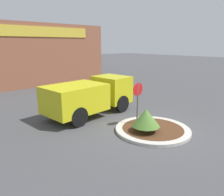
% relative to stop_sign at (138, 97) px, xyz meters
% --- Properties ---
extents(ground_plane, '(120.00, 120.00, 0.00)m').
position_rel_stop_sign_xyz_m(ground_plane, '(0.05, -0.93, -1.49)').
color(ground_plane, '#474749').
extents(traffic_island, '(3.44, 3.44, 0.14)m').
position_rel_stop_sign_xyz_m(traffic_island, '(0.05, -0.93, -1.42)').
color(traffic_island, '#BCB7AD').
rests_on(traffic_island, ground_plane).
extents(stop_sign, '(0.64, 0.07, 2.17)m').
position_rel_stop_sign_xyz_m(stop_sign, '(0.00, 0.00, 0.00)').
color(stop_sign, '#4C4C51').
rests_on(stop_sign, ground_plane).
extents(island_shrub, '(1.23, 1.23, 1.03)m').
position_rel_stop_sign_xyz_m(island_shrub, '(-0.50, -0.95, -0.70)').
color(island_shrub, brown).
rests_on(island_shrub, traffic_island).
extents(utility_truck, '(5.38, 2.61, 2.01)m').
position_rel_stop_sign_xyz_m(utility_truck, '(-0.69, 2.95, -0.35)').
color(utility_truck, gold).
rests_on(utility_truck, ground_plane).
extents(storefront_building, '(14.14, 6.07, 5.79)m').
position_rel_stop_sign_xyz_m(storefront_building, '(1.01, 15.67, 1.41)').
color(storefront_building, '#93563D').
rests_on(storefront_building, ground_plane).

